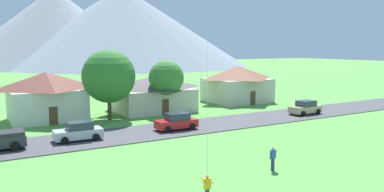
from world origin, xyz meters
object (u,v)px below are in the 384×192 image
object	(u,v)px
house_rightmost	(237,83)
house_right_center	(47,95)
parked_car_silver_west_end	(79,132)
watcher_person	(273,158)
parked_car_red_mid_east	(177,122)
tree_right_of_center	(109,76)
house_leftmost	(152,93)
parked_car_tan_mid_west	(305,108)
tree_near_left	(166,78)

from	to	relation	value
house_rightmost	house_right_center	bearing A→B (deg)	-178.35
parked_car_silver_west_end	watcher_person	size ratio (longest dim) A/B	2.55
house_rightmost	watcher_person	xyz separation A→B (m)	(-18.26, -28.05, -1.98)
watcher_person	parked_car_red_mid_east	bearing A→B (deg)	87.92
parked_car_red_mid_east	tree_right_of_center	bearing A→B (deg)	114.52
house_right_center	house_rightmost	world-z (taller)	house_right_center
watcher_person	tree_right_of_center	bearing A→B (deg)	98.37
house_leftmost	parked_car_red_mid_east	xyz separation A→B (m)	(-2.98, -12.22, -1.51)
parked_car_tan_mid_west	watcher_person	size ratio (longest dim) A/B	2.54
house_leftmost	tree_near_left	bearing A→B (deg)	-84.38
house_rightmost	parked_car_red_mid_east	bearing A→B (deg)	-143.18
parked_car_tan_mid_west	watcher_person	world-z (taller)	parked_car_tan_mid_west
house_rightmost	parked_car_tan_mid_west	size ratio (longest dim) A/B	2.18
tree_near_left	parked_car_silver_west_end	bearing A→B (deg)	-147.64
parked_car_tan_mid_west	tree_near_left	bearing A→B (deg)	148.88
tree_right_of_center	parked_car_red_mid_east	xyz separation A→B (m)	(4.00, -8.78, -4.20)
house_rightmost	watcher_person	bearing A→B (deg)	-123.06
house_right_center	parked_car_tan_mid_west	world-z (taller)	house_right_center
house_right_center	parked_car_silver_west_end	world-z (taller)	house_right_center
house_right_center	parked_car_silver_west_end	bearing A→B (deg)	-87.88
house_leftmost	house_rightmost	bearing A→B (deg)	4.04
house_leftmost	house_rightmost	world-z (taller)	house_rightmost
parked_car_tan_mid_west	parked_car_red_mid_east	bearing A→B (deg)	179.40
house_leftmost	house_right_center	distance (m)	13.18
house_rightmost	tree_near_left	distance (m)	15.19
house_right_center	parked_car_tan_mid_west	size ratio (longest dim) A/B	2.04
house_leftmost	tree_right_of_center	size ratio (longest dim) A/B	1.28
parked_car_red_mid_east	parked_car_silver_west_end	bearing A→B (deg)	177.24
house_leftmost	parked_car_tan_mid_west	world-z (taller)	house_leftmost
tree_right_of_center	parked_car_silver_west_end	distance (m)	10.94
tree_right_of_center	parked_car_silver_west_end	world-z (taller)	tree_right_of_center
tree_right_of_center	watcher_person	bearing A→B (deg)	-81.63
house_leftmost	parked_car_silver_west_end	world-z (taller)	house_leftmost
house_right_center	house_rightmost	xyz separation A→B (m)	(27.91, 0.80, -0.02)
watcher_person	tree_near_left	bearing A→B (deg)	80.70
tree_near_left	tree_right_of_center	world-z (taller)	tree_right_of_center
parked_car_tan_mid_west	tree_right_of_center	bearing A→B (deg)	157.94
tree_right_of_center	watcher_person	distance (m)	24.18
tree_near_left	parked_car_tan_mid_west	bearing A→B (deg)	-31.12
tree_near_left	tree_right_of_center	bearing A→B (deg)	179.79
tree_right_of_center	parked_car_silver_west_end	size ratio (longest dim) A/B	1.90
house_rightmost	tree_near_left	bearing A→B (deg)	-162.59
tree_near_left	watcher_person	size ratio (longest dim) A/B	4.05
house_right_center	watcher_person	world-z (taller)	house_right_center
tree_near_left	parked_car_tan_mid_west	size ratio (longest dim) A/B	1.60
tree_near_left	house_right_center	bearing A→B (deg)	164.64
tree_right_of_center	parked_car_red_mid_east	bearing A→B (deg)	-65.48
parked_car_red_mid_east	house_right_center	bearing A→B (deg)	129.28
tree_right_of_center	house_leftmost	bearing A→B (deg)	26.27
parked_car_silver_west_end	parked_car_red_mid_east	size ratio (longest dim) A/B	1.00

